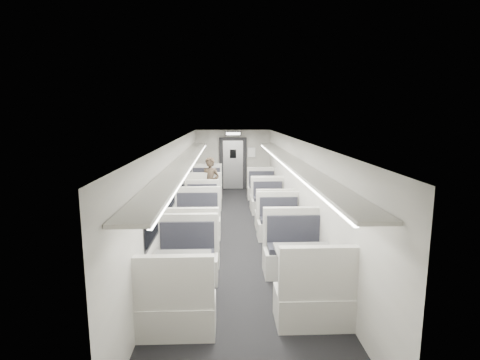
{
  "coord_description": "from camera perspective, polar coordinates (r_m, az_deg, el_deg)",
  "views": [
    {
      "loc": [
        -0.28,
        -9.06,
        3.01
      ],
      "look_at": [
        0.12,
        1.58,
        1.14
      ],
      "focal_mm": 28.0,
      "sensor_mm": 36.0,
      "label": 1
    }
  ],
  "objects": [
    {
      "name": "window_b",
      "position": [
        10.47,
        -8.75,
        0.74
      ],
      "size": [
        0.02,
        1.18,
        0.84
      ],
      "primitive_type": "cube",
      "color": "black",
      "rests_on": "room"
    },
    {
      "name": "window_d",
      "position": [
        6.21,
        -13.34,
        -5.78
      ],
      "size": [
        0.02,
        1.18,
        0.84
      ],
      "primitive_type": "cube",
      "color": "black",
      "rests_on": "room"
    },
    {
      "name": "window_a",
      "position": [
        12.63,
        -7.63,
        2.34
      ],
      "size": [
        0.02,
        1.18,
        0.84
      ],
      "primitive_type": "cube",
      "color": "black",
      "rests_on": "room"
    },
    {
      "name": "window_c",
      "position": [
        8.32,
        -10.45,
        -1.69
      ],
      "size": [
        0.02,
        1.18,
        0.84
      ],
      "primitive_type": "cube",
      "color": "black",
      "rests_on": "room"
    },
    {
      "name": "vestibule_door",
      "position": [
        15.13,
        -1.08,
        2.49
      ],
      "size": [
        1.1,
        0.13,
        2.1
      ],
      "color": "black",
      "rests_on": "room"
    },
    {
      "name": "booth_left_b",
      "position": [
        10.51,
        -6.03,
        -4.68
      ],
      "size": [
        0.99,
        2.01,
        1.08
      ],
      "color": "beige",
      "rests_on": "room"
    },
    {
      "name": "room",
      "position": [
        9.25,
        -0.37,
        -1.31
      ],
      "size": [
        3.24,
        12.24,
        2.64
      ],
      "color": "black",
      "rests_on": "ground"
    },
    {
      "name": "wall_notice",
      "position": [
        15.09,
        1.77,
        4.23
      ],
      "size": [
        0.32,
        0.02,
        0.4
      ],
      "primitive_type": "cube",
      "color": "white",
      "rests_on": "room"
    },
    {
      "name": "booth_right_a",
      "position": [
        12.77,
        3.65,
        -1.97
      ],
      "size": [
        1.02,
        2.08,
        1.11
      ],
      "color": "beige",
      "rests_on": "room"
    },
    {
      "name": "booth_right_d",
      "position": [
        6.52,
        9.64,
        -13.57
      ],
      "size": [
        1.15,
        2.33,
        1.25
      ],
      "color": "beige",
      "rests_on": "room"
    },
    {
      "name": "booth_left_c",
      "position": [
        8.52,
        -6.95,
        -7.84
      ],
      "size": [
        1.14,
        2.31,
        1.23
      ],
      "color": "beige",
      "rests_on": "room"
    },
    {
      "name": "luggage_rack_right",
      "position": [
        8.96,
        7.67,
        2.88
      ],
      "size": [
        0.46,
        10.4,
        0.09
      ],
      "color": "beige",
      "rests_on": "room"
    },
    {
      "name": "booth_right_c",
      "position": [
        8.51,
        6.68,
        -8.09
      ],
      "size": [
        1.05,
        2.12,
        1.13
      ],
      "color": "beige",
      "rests_on": "room"
    },
    {
      "name": "passenger",
      "position": [
        11.75,
        -4.57,
        -0.65
      ],
      "size": [
        0.73,
        0.62,
        1.7
      ],
      "primitive_type": "imported",
      "rotation": [
        0.0,
        0.0,
        -0.41
      ],
      "color": "black",
      "rests_on": "room"
    },
    {
      "name": "exit_sign",
      "position": [
        14.53,
        -1.06,
        7.09
      ],
      "size": [
        0.62,
        0.12,
        0.16
      ],
      "color": "black",
      "rests_on": "room"
    },
    {
      "name": "booth_left_d",
      "position": [
        6.27,
        -8.82,
        -14.69
      ],
      "size": [
        1.11,
        2.25,
        1.2
      ],
      "color": "beige",
      "rests_on": "room"
    },
    {
      "name": "booth_right_b",
      "position": [
        10.83,
        4.72,
        -4.19
      ],
      "size": [
        1.01,
        2.04,
        1.09
      ],
      "color": "beige",
      "rests_on": "room"
    },
    {
      "name": "booth_left_a",
      "position": [
        12.89,
        -5.31,
        -1.72
      ],
      "size": [
        1.12,
        2.27,
        1.22
      ],
      "color": "beige",
      "rests_on": "room"
    },
    {
      "name": "luggage_rack_left",
      "position": [
        8.88,
        -8.37,
        2.8
      ],
      "size": [
        0.46,
        10.4,
        0.09
      ],
      "color": "beige",
      "rests_on": "room"
    }
  ]
}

